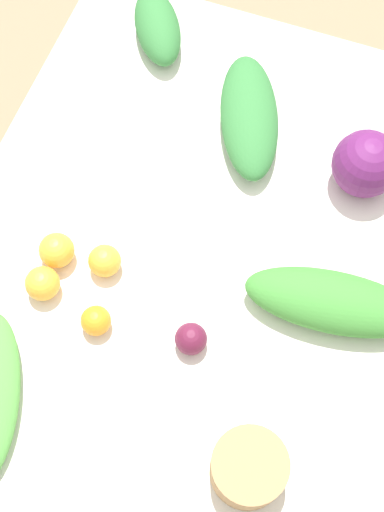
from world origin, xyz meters
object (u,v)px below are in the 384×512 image
(orange_1, at_px, (57,250))
(orange_2, at_px, (96,321))
(paper_bag, at_px, (249,468))
(greens_bunch_scallion, at_px, (157,27))
(orange_3, at_px, (42,283))
(orange_0, at_px, (105,261))
(greens_bunch_beet_tops, at_px, (249,116))
(greens_bunch_chard, at_px, (333,302))
(beet_root, at_px, (191,339))
(cabbage_purple, at_px, (366,164))

(orange_1, relative_size, orange_2, 1.21)
(paper_bag, distance_m, greens_bunch_scallion, 1.11)
(orange_2, relative_size, orange_3, 0.86)
(orange_0, distance_m, orange_1, 0.11)
(greens_bunch_beet_tops, relative_size, orange_0, 4.83)
(greens_bunch_chard, height_order, beet_root, greens_bunch_chard)
(greens_bunch_chard, xyz_separation_m, greens_bunch_beet_tops, (0.39, 0.31, -0.00))
(greens_bunch_chard, bearing_deg, greens_bunch_scallion, 47.35)
(orange_1, bearing_deg, orange_3, -177.94)
(greens_bunch_chard, height_order, greens_bunch_scallion, greens_bunch_chard)
(beet_root, distance_m, orange_3, 0.34)
(orange_1, distance_m, orange_3, 0.08)
(greens_bunch_beet_tops, xyz_separation_m, greens_bunch_scallion, (0.18, 0.31, -0.00))
(cabbage_purple, distance_m, beet_root, 0.57)
(greens_bunch_chard, height_order, orange_0, greens_bunch_chard)
(orange_0, bearing_deg, orange_1, 97.25)
(cabbage_purple, relative_size, orange_2, 2.39)
(greens_bunch_scallion, distance_m, beet_root, 0.83)
(greens_bunch_beet_tops, relative_size, orange_1, 4.45)
(greens_bunch_scallion, relative_size, orange_3, 3.20)
(greens_bunch_chard, relative_size, orange_1, 4.81)
(beet_root, bearing_deg, orange_3, 88.89)
(beet_root, relative_size, orange_3, 0.91)
(orange_1, xyz_separation_m, orange_2, (-0.12, -0.14, -0.01))
(paper_bag, relative_size, orange_3, 1.95)
(orange_0, relative_size, orange_3, 0.96)
(beet_root, distance_m, orange_0, 0.26)
(cabbage_purple, height_order, orange_3, cabbage_purple)
(greens_bunch_scallion, height_order, orange_3, greens_bunch_scallion)
(beet_root, relative_size, orange_2, 1.06)
(greens_bunch_chard, height_order, orange_2, greens_bunch_chard)
(greens_bunch_beet_tops, distance_m, beet_root, 0.57)
(greens_bunch_chard, bearing_deg, orange_2, 114.01)
(orange_3, bearing_deg, greens_bunch_beet_tops, -27.30)
(greens_bunch_chard, distance_m, orange_3, 0.63)
(paper_bag, bearing_deg, beet_root, 42.63)
(orange_1, bearing_deg, orange_2, -129.68)
(cabbage_purple, xyz_separation_m, orange_2, (-0.54, 0.44, -0.05))
(orange_0, bearing_deg, cabbage_purple, -49.38)
(paper_bag, relative_size, greens_bunch_scallion, 0.61)
(greens_bunch_beet_tops, distance_m, orange_2, 0.61)
(orange_2, bearing_deg, beet_root, -81.48)
(greens_bunch_beet_tops, distance_m, greens_bunch_scallion, 0.35)
(beet_root, bearing_deg, paper_bag, -137.37)
(paper_bag, distance_m, orange_3, 0.58)
(cabbage_purple, relative_size, orange_3, 2.04)
(greens_bunch_chard, height_order, orange_1, greens_bunch_chard)
(paper_bag, distance_m, greens_bunch_chard, 0.39)
(orange_0, xyz_separation_m, orange_2, (-0.13, -0.03, -0.00))
(greens_bunch_chard, distance_m, orange_2, 0.51)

